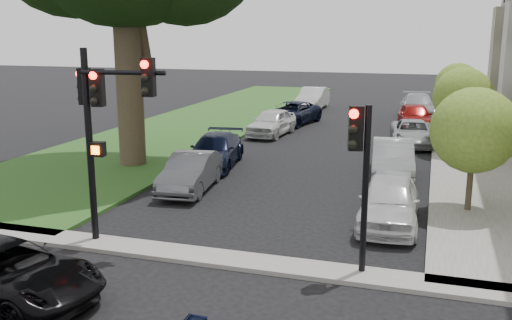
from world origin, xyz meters
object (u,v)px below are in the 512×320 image
(car_parked_6, at_px, (215,151))
(car_parked_7, at_px, (272,122))
(car_parked_0, at_px, (389,202))
(car_cross_near, at_px, (5,272))
(car_parked_8, at_px, (292,113))
(traffic_signal_secondary, at_px, (360,159))
(car_parked_4, at_px, (417,106))
(car_parked_3, at_px, (415,116))
(small_tree_b, at_px, (463,97))
(small_tree_a, at_px, (474,130))
(traffic_signal_main, at_px, (102,112))
(car_parked_5, at_px, (191,172))
(small_tree_c, at_px, (458,85))
(car_parked_9, at_px, (313,98))
(car_parked_1, at_px, (393,159))
(car_parked_2, at_px, (413,133))

(car_parked_6, bearing_deg, car_parked_7, 79.64)
(car_parked_0, bearing_deg, car_cross_near, -136.82)
(car_parked_8, bearing_deg, traffic_signal_secondary, -60.87)
(car_parked_4, bearing_deg, car_parked_3, -94.21)
(car_parked_7, bearing_deg, traffic_signal_secondary, -62.81)
(small_tree_b, relative_size, car_parked_8, 0.82)
(car_parked_6, bearing_deg, small_tree_a, -27.83)
(traffic_signal_main, relative_size, car_parked_5, 1.28)
(small_tree_c, xyz_separation_m, car_parked_5, (-9.61, -17.32, -1.91))
(traffic_signal_main, xyz_separation_m, car_parked_7, (-0.29, 17.39, -2.93))
(small_tree_b, relative_size, car_parked_0, 0.95)
(small_tree_b, distance_m, car_parked_4, 11.70)
(car_parked_3, xyz_separation_m, car_parked_7, (-7.58, -4.64, -0.02))
(traffic_signal_secondary, bearing_deg, car_parked_9, 103.87)
(small_tree_b, bearing_deg, car_parked_0, -101.66)
(car_parked_1, height_order, car_parked_9, car_parked_9)
(traffic_signal_main, xyz_separation_m, car_parked_6, (-0.59, 9.47, -2.99))
(car_parked_1, distance_m, car_parked_2, 7.09)
(small_tree_b, bearing_deg, car_parked_1, -115.97)
(traffic_signal_main, relative_size, traffic_signal_secondary, 1.29)
(traffic_signal_main, bearing_deg, car_parked_4, 74.72)
(car_parked_2, xyz_separation_m, car_parked_3, (-0.09, 5.16, 0.13))
(car_parked_4, bearing_deg, car_parked_5, -113.58)
(small_tree_c, height_order, car_parked_8, small_tree_c)
(car_parked_2, height_order, car_parked_9, car_parked_9)
(traffic_signal_secondary, xyz_separation_m, car_cross_near, (-7.10, -3.59, -2.24))
(car_parked_0, relative_size, car_parked_1, 0.95)
(car_parked_4, bearing_deg, small_tree_a, -88.06)
(car_parked_4, distance_m, car_parked_9, 7.97)
(small_tree_b, xyz_separation_m, car_parked_3, (-2.29, 6.72, -1.97))
(car_parked_0, xyz_separation_m, car_parked_5, (-7.25, 1.73, -0.05))
(small_tree_c, distance_m, traffic_signal_secondary, 23.15)
(small_tree_b, relative_size, car_parked_7, 0.94)
(small_tree_a, height_order, traffic_signal_main, traffic_signal_main)
(small_tree_c, xyz_separation_m, car_parked_4, (-2.31, 3.67, -1.80))
(car_parked_2, relative_size, car_parked_7, 1.05)
(car_parked_0, height_order, car_parked_9, car_parked_9)
(traffic_signal_main, bearing_deg, car_parked_6, 93.56)
(small_tree_c, bearing_deg, car_parked_9, 149.01)
(small_tree_a, distance_m, traffic_signal_secondary, 6.52)
(small_tree_a, distance_m, traffic_signal_main, 11.26)
(small_tree_a, relative_size, car_parked_5, 0.98)
(small_tree_c, xyz_separation_m, car_parked_0, (-2.36, -19.06, -1.87))
(small_tree_b, distance_m, traffic_signal_main, 18.08)
(small_tree_c, xyz_separation_m, car_parked_3, (-2.29, -0.91, -1.84))
(car_parked_6, bearing_deg, car_cross_near, -97.00)
(car_parked_2, relative_size, car_parked_3, 1.02)
(car_parked_4, height_order, car_parked_6, car_parked_4)
(small_tree_b, xyz_separation_m, car_parked_7, (-9.87, 2.08, -1.99))
(car_parked_1, bearing_deg, car_parked_3, 82.96)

